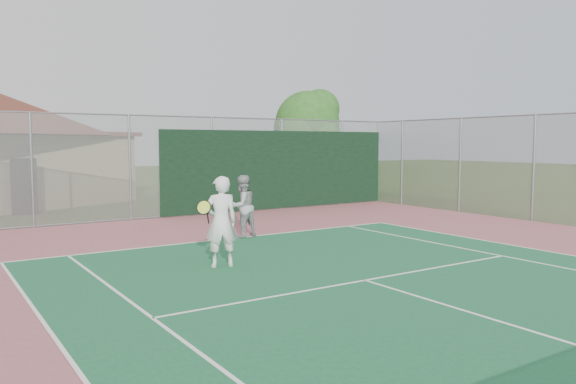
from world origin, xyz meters
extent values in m
cylinder|color=gray|center=(-4.00, 17.00, 1.75)|extent=(0.08, 0.08, 3.50)
cylinder|color=gray|center=(-1.00, 17.00, 1.75)|extent=(0.08, 0.08, 3.50)
cylinder|color=gray|center=(2.00, 17.00, 1.75)|extent=(0.08, 0.08, 3.50)
cylinder|color=gray|center=(5.00, 17.00, 1.75)|extent=(0.08, 0.08, 3.50)
cylinder|color=gray|center=(8.00, 17.00, 1.75)|extent=(0.08, 0.08, 3.50)
cylinder|color=gray|center=(10.00, 17.00, 1.75)|extent=(0.08, 0.08, 3.50)
cylinder|color=gray|center=(0.00, 17.00, 3.50)|extent=(20.00, 0.05, 0.05)
cylinder|color=gray|center=(0.00, 17.00, 0.05)|extent=(20.00, 0.05, 0.05)
cube|color=#999EA0|center=(0.00, 17.00, 1.75)|extent=(20.00, 0.02, 3.50)
cube|color=black|center=(5.00, 16.95, 1.55)|extent=(10.00, 0.04, 3.00)
cylinder|color=gray|center=(10.00, 15.50, 1.75)|extent=(0.08, 0.08, 3.50)
cylinder|color=gray|center=(10.00, 12.50, 1.75)|extent=(0.08, 0.08, 3.50)
cylinder|color=gray|center=(10.00, 9.50, 1.75)|extent=(0.08, 0.08, 3.50)
cube|color=#999EA0|center=(10.00, 12.50, 1.75)|extent=(0.02, 9.00, 3.50)
cube|color=black|center=(-3.71, 20.57, 1.02)|extent=(0.87, 0.06, 2.04)
cylinder|color=#3A2215|center=(9.09, 21.02, 1.38)|extent=(0.35, 0.35, 2.75)
sphere|color=#24561B|center=(9.09, 21.02, 3.54)|extent=(3.14, 3.14, 3.14)
sphere|color=#24561B|center=(9.97, 21.32, 3.14)|extent=(2.16, 2.16, 2.16)
sphere|color=#24561B|center=(8.30, 20.63, 3.05)|extent=(1.96, 1.96, 1.96)
sphere|color=#24561B|center=(9.28, 20.14, 2.95)|extent=(1.77, 1.77, 1.77)
sphere|color=#24561B|center=(8.79, 21.81, 3.34)|extent=(1.96, 1.96, 1.96)
sphere|color=#24561B|center=(9.68, 20.83, 4.22)|extent=(1.96, 1.96, 1.96)
imported|color=silver|center=(-1.71, 8.94, 0.94)|extent=(0.77, 0.59, 1.89)
imported|color=#999B9D|center=(0.44, 11.94, 0.85)|extent=(0.93, 0.78, 1.69)
camera|label=1|loc=(-6.89, -1.39, 2.58)|focal=35.00mm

